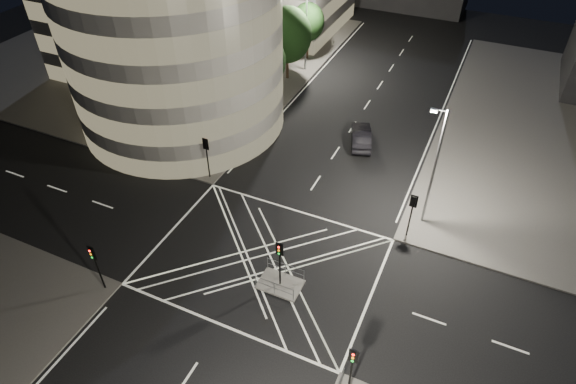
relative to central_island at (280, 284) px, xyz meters
The scene contains 19 objects.
ground 2.50m from the central_island, 143.13° to the left, with size 120.00×120.00×0.00m, color black.
sidewalk_far_left 42.11m from the central_island, 137.41° to the left, with size 42.00×42.00×0.15m, color #595754.
central_island is the anchor object (origin of this frame).
tree_a 17.04m from the central_island, 139.97° to the left, with size 4.19×4.19×7.23m.
tree_b 21.36m from the central_island, 127.15° to the left, with size 4.94×4.94×8.05m.
tree_c 26.15m from the central_island, 119.05° to the left, with size 4.72×4.72×7.27m.
tree_d 31.56m from the central_island, 113.68° to the left, with size 5.50×5.50×8.36m.
tree_e 36.99m from the central_island, 109.92° to the left, with size 4.02×4.02×6.95m.
traffic_signal_fl 13.91m from the central_island, 142.46° to the left, with size 0.55×0.22×4.00m.
traffic_signal_nl 12.36m from the central_island, 153.86° to the right, with size 0.55×0.22×4.00m.
traffic_signal_fr 11.10m from the central_island, 50.67° to the left, with size 0.55×0.22×4.00m.
traffic_signal_nr 9.08m from the central_island, 37.93° to the right, with size 0.55×0.22×4.00m.
traffic_signal_island 2.84m from the central_island, ahead, with size 0.55×0.22×4.00m.
street_lamp_left_near 18.52m from the central_island, 130.27° to the left, with size 1.25×0.25×10.00m.
street_lamp_left_far 33.95m from the central_island, 109.95° to the left, with size 1.25×0.25×10.00m.
street_lamp_right_far 13.98m from the central_island, 54.70° to the left, with size 1.25×0.25×10.00m.
railing_island_south 1.10m from the central_island, 90.00° to the right, with size 2.80×0.06×1.10m, color slate.
railing_island_north 1.10m from the central_island, 90.00° to the left, with size 2.80×0.06×1.10m, color slate.
sedan 19.00m from the central_island, 91.05° to the left, with size 1.78×5.09×1.68m, color black.
Camera 1 is at (11.41, -20.78, 26.36)m, focal length 30.00 mm.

